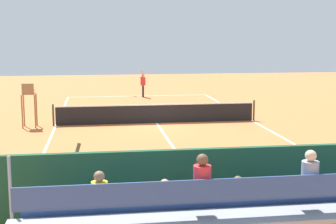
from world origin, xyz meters
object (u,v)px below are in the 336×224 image
tennis_ball_far (127,101)px  tennis_ball_near (147,103)px  tennis_net (157,113)px  bleacher_stand (254,215)px  umpire_chair (29,100)px  line_judge (79,182)px  tennis_player (143,83)px  equipment_bag (282,213)px  tennis_racket (132,96)px

tennis_ball_far → tennis_ball_near: bearing=130.1°
tennis_net → bleacher_stand: size_ratio=1.14×
tennis_net → bleacher_stand: (-0.03, 15.36, 0.46)m
umpire_chair → line_judge: bearing=102.5°
umpire_chair → line_judge: 12.98m
tennis_player → line_judge: same height
umpire_chair → equipment_bag: size_ratio=2.38×
umpire_chair → tennis_ball_near: umpire_chair is taller
bleacher_stand → umpire_chair: bearing=-67.6°
tennis_net → umpire_chair: (6.20, 0.23, 0.81)m
tennis_ball_far → tennis_player: bearing=-121.9°
equipment_bag → tennis_player: size_ratio=0.47×
bleacher_stand → tennis_racket: (0.46, -26.17, -0.95)m
bleacher_stand → umpire_chair: (6.23, -15.14, 0.35)m
tennis_ball_near → tennis_ball_far: 1.86m
equipment_bag → line_judge: size_ratio=0.47×
umpire_chair → tennis_player: umpire_chair is taller
tennis_racket → line_judge: size_ratio=0.28×
equipment_bag → tennis_racket: 24.27m
tennis_ball_near → tennis_ball_far: (1.20, -1.42, 0.00)m
tennis_ball_near → tennis_net: bearing=88.2°
umpire_chair → tennis_ball_near: size_ratio=32.42×
tennis_net → tennis_ball_near: (-0.22, -6.87, -0.47)m
tennis_ball_near → umpire_chair: bearing=47.9°
umpire_chair → tennis_ball_far: size_ratio=32.42×
tennis_net → line_judge: 13.35m
umpire_chair → tennis_player: size_ratio=1.11×
bleacher_stand → equipment_bag: (-1.37, -1.96, -0.78)m
tennis_ball_near → tennis_ball_far: bearing=-49.9°
equipment_bag → tennis_ball_near: size_ratio=13.64×
line_judge → bleacher_stand: bearing=144.2°
tennis_net → tennis_player: 10.35m
umpire_chair → line_judge: size_ratio=1.11×
bleacher_stand → tennis_player: bearing=-90.6°
line_judge → equipment_bag: bearing=174.0°
umpire_chair → tennis_net: bearing=-177.9°
bleacher_stand → tennis_ball_far: 23.70m
equipment_bag → line_judge: (4.80, -0.51, 0.84)m
equipment_bag → tennis_ball_far: equipment_bag is taller
tennis_racket → tennis_ball_far: (0.54, 2.51, 0.02)m
bleacher_stand → umpire_chair: bleacher_stand is taller
tennis_net → tennis_racket: tennis_net is taller
tennis_ball_near → line_judge: size_ratio=0.03×
equipment_bag → tennis_ball_far: (2.37, -21.69, -0.15)m
tennis_net → tennis_ball_far: size_ratio=156.06×
tennis_net → bleacher_stand: bearing=90.1°
bleacher_stand → equipment_bag: 2.52m
line_judge → tennis_ball_far: bearing=-96.5°
bleacher_stand → tennis_player: 25.70m
tennis_net → tennis_ball_near: 6.89m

